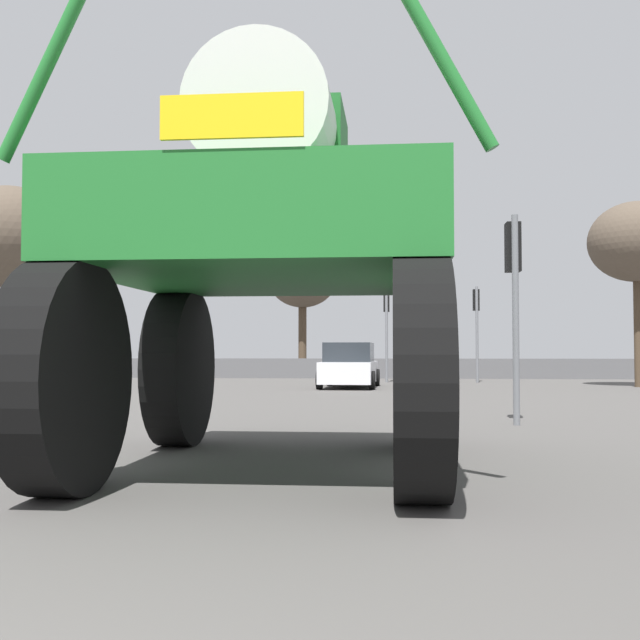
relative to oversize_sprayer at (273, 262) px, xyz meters
The scene contains 10 objects.
ground_plane 11.17m from the oversize_sprayer, 92.74° to the left, with size 120.00×120.00×0.00m, color #4C4947.
oversize_sprayer is the anchor object (origin of this frame).
sedan_ahead 18.08m from the oversize_sprayer, 90.24° to the left, with size 2.02×4.17×1.52m.
traffic_signal_near_right 6.15m from the oversize_sprayer, 56.86° to the left, with size 0.24×0.54×3.52m.
traffic_signal_far_left 23.21m from the oversize_sprayer, 78.27° to the left, with size 0.24×0.55×3.78m.
traffic_signal_far_right 22.76m from the oversize_sprayer, 87.03° to the left, with size 0.24×0.55×3.75m.
bare_tree_left 19.29m from the oversize_sprayer, 124.86° to the left, with size 3.87×3.87×6.56m.
bare_tree_right 21.88m from the oversize_sprayer, 63.04° to the left, with size 3.28×3.28×6.43m.
bare_tree_far_center 31.47m from the oversize_sprayer, 95.73° to the left, with size 3.54×3.54×6.48m.
roadside_barrier 26.95m from the oversize_sprayer, 91.12° to the left, with size 30.75×0.24×0.90m, color #59595B.
Camera 1 is at (1.75, -1.08, 1.23)m, focal length 43.35 mm.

